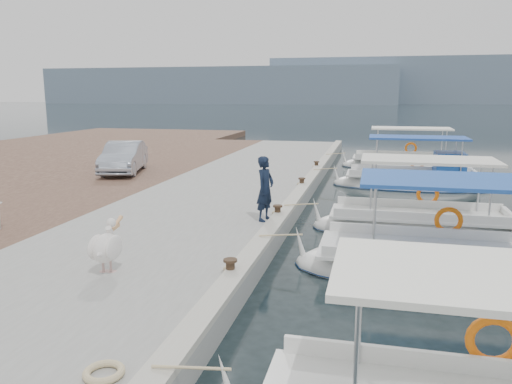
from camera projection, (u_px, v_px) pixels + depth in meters
ground at (280, 248)px, 13.33m from camera, size 400.00×400.00×0.00m
concrete_quay at (226, 197)px, 18.73m from camera, size 6.00×40.00×0.50m
quay_curb at (299, 192)px, 18.04m from camera, size 0.44×40.00×0.12m
cobblestone_strip at (106, 191)px, 19.86m from camera, size 4.00×40.00×0.50m
distant_hills at (447, 84)px, 197.50m from camera, size 330.00×60.00×18.00m
fishing_caique_b at (439, 270)px, 11.32m from camera, size 6.63×2.57×2.83m
fishing_caique_c at (418, 229)px, 14.69m from camera, size 6.27×2.11×2.83m
fishing_caique_d at (414, 183)px, 21.84m from camera, size 6.82×2.19×2.83m
fishing_caique_e at (406, 166)px, 27.58m from camera, size 7.02×2.34×2.83m
mooring_bollards at (278, 210)px, 14.70m from camera, size 0.28×20.28×0.33m
pelican at (106, 246)px, 10.04m from camera, size 0.56×1.34×1.03m
fisherman at (265, 189)px, 14.05m from camera, size 0.62×0.77×1.84m
parked_car at (124, 157)px, 22.70m from camera, size 2.60×4.51×1.41m
rope_coil at (104, 372)px, 6.39m from camera, size 0.54×0.54×0.10m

